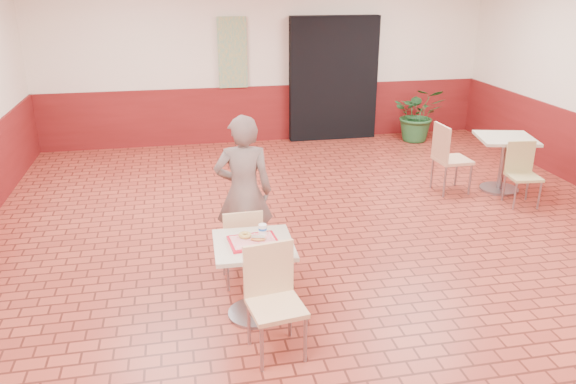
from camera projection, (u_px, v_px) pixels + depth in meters
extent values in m
cube|color=maroon|center=(347.00, 267.00, 5.82)|extent=(8.00, 10.00, 0.01)
cube|color=beige|center=(266.00, 57.00, 9.86)|extent=(8.00, 0.01, 3.00)
cube|color=maroon|center=(267.00, 113.00, 10.20)|extent=(8.00, 0.04, 1.00)
cube|color=black|center=(333.00, 79.00, 10.11)|extent=(1.60, 0.22, 2.20)
cube|color=gray|center=(233.00, 53.00, 9.66)|extent=(0.50, 0.03, 1.20)
cube|color=beige|center=(254.00, 245.00, 4.76)|extent=(0.67, 0.67, 0.04)
cylinder|color=gray|center=(254.00, 281.00, 4.88)|extent=(0.07, 0.07, 0.67)
cylinder|color=gray|center=(255.00, 313.00, 5.00)|extent=(0.48, 0.48, 0.03)
cube|color=#E8BF8B|center=(276.00, 307.00, 4.34)|extent=(0.46, 0.46, 0.04)
cube|color=#E8BF8B|center=(269.00, 269.00, 4.42)|extent=(0.41, 0.09, 0.45)
cylinder|color=gray|center=(262.00, 349.00, 4.21)|extent=(0.03, 0.03, 0.40)
cylinder|color=gray|center=(305.00, 339.00, 4.32)|extent=(0.03, 0.03, 0.40)
cylinder|color=gray|center=(249.00, 324.00, 4.52)|extent=(0.03, 0.03, 0.40)
cylinder|color=gray|center=(290.00, 315.00, 4.63)|extent=(0.03, 0.03, 0.40)
cube|color=#DAB483|center=(241.00, 246.00, 5.42)|extent=(0.38, 0.38, 0.04)
cube|color=#DAB483|center=(243.00, 233.00, 5.19)|extent=(0.37, 0.04, 0.41)
cylinder|color=gray|center=(255.00, 255.00, 5.67)|extent=(0.03, 0.03, 0.36)
cylinder|color=gray|center=(224.00, 259.00, 5.60)|extent=(0.03, 0.03, 0.36)
cylinder|color=gray|center=(261.00, 270.00, 5.38)|extent=(0.03, 0.03, 0.36)
cylinder|color=gray|center=(228.00, 274.00, 5.31)|extent=(0.03, 0.03, 0.36)
imported|color=#6D5A54|center=(244.00, 193.00, 5.61)|extent=(0.61, 0.43, 1.59)
cube|color=red|center=(253.00, 242.00, 4.75)|extent=(0.41, 0.32, 0.02)
cube|color=#E18585|center=(253.00, 240.00, 4.74)|extent=(0.36, 0.27, 0.00)
torus|color=gold|center=(245.00, 235.00, 4.79)|extent=(0.12, 0.12, 0.04)
ellipsoid|color=#E88D44|center=(259.00, 239.00, 4.73)|extent=(0.14, 0.09, 0.03)
cube|color=beige|center=(258.00, 237.00, 4.72)|extent=(0.12, 0.08, 0.01)
ellipsoid|color=#AF5518|center=(252.00, 239.00, 4.74)|extent=(0.03, 0.03, 0.02)
cylinder|color=white|center=(263.00, 229.00, 4.84)|extent=(0.07, 0.07, 0.09)
cylinder|color=blue|center=(263.00, 229.00, 4.84)|extent=(0.07, 0.07, 0.02)
cube|color=#BBB496|center=(506.00, 138.00, 7.67)|extent=(0.73, 0.73, 0.04)
cylinder|color=gray|center=(502.00, 165.00, 7.81)|extent=(0.08, 0.08, 0.73)
cylinder|color=gray|center=(499.00, 189.00, 7.94)|extent=(0.53, 0.53, 0.03)
cube|color=#D7A981|center=(453.00, 160.00, 7.74)|extent=(0.45, 0.45, 0.04)
cube|color=#D7A981|center=(441.00, 142.00, 7.61)|extent=(0.04, 0.44, 0.49)
cylinder|color=gray|center=(470.00, 180.00, 7.69)|extent=(0.03, 0.03, 0.43)
cylinder|color=gray|center=(456.00, 171.00, 8.04)|extent=(0.03, 0.03, 0.43)
cylinder|color=gray|center=(445.00, 182.00, 7.61)|extent=(0.03, 0.03, 0.43)
cylinder|color=gray|center=(432.00, 173.00, 7.96)|extent=(0.03, 0.03, 0.43)
cube|color=tan|center=(524.00, 177.00, 7.28)|extent=(0.42, 0.42, 0.04)
cube|color=tan|center=(520.00, 156.00, 7.36)|extent=(0.38, 0.07, 0.41)
cylinder|color=gray|center=(515.00, 196.00, 7.19)|extent=(0.03, 0.03, 0.37)
cylinder|color=gray|center=(539.00, 196.00, 7.22)|extent=(0.03, 0.03, 0.37)
cylinder|color=gray|center=(504.00, 188.00, 7.49)|extent=(0.03, 0.03, 0.37)
cylinder|color=gray|center=(527.00, 187.00, 7.52)|extent=(0.03, 0.03, 0.37)
imported|color=#23592B|center=(418.00, 114.00, 10.16)|extent=(1.10, 1.02, 0.99)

